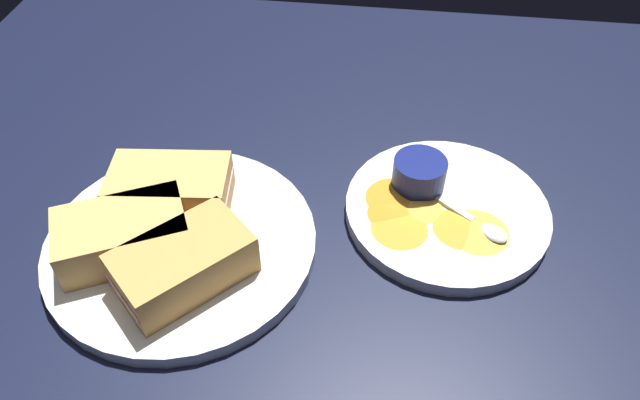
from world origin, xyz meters
TOP-DOWN VIEW (x-y plane):
  - ground_plane at (0.00, 0.00)cm, footprint 110.00×110.00cm
  - plate_sandwich_main at (-9.87, -2.82)cm, footprint 29.13×29.13cm
  - sandwich_half_near at (-12.13, 2.23)cm, footprint 13.93×8.94cm
  - sandwich_half_far at (-14.92, -5.08)cm, footprint 15.02×12.55cm
  - sandwich_half_extra at (-7.60, -7.87)cm, footprint 14.48×14.64cm
  - ramekin_dark_sauce at (-8.16, -9.15)cm, footprint 6.34×6.34cm
  - spoon_by_dark_ramekin at (-9.07, -4.00)cm, footprint 3.20×9.96cm
  - plate_chips_companion at (18.70, 6.02)cm, footprint 23.10×23.10cm
  - ramekin_light_gravy at (15.23, 8.90)cm, footprint 6.13×6.13cm
  - spoon_by_gravy_ramekin at (22.50, 2.92)cm, footprint 8.58×7.38cm
  - plantain_chip_scatter at (16.29, 3.64)cm, footprint 17.89×13.39cm

SIDE VIEW (x-z plane):
  - ground_plane at x=0.00cm, z-range -3.00..0.00cm
  - plate_sandwich_main at x=-9.87cm, z-range 0.00..1.60cm
  - plate_chips_companion at x=18.70cm, z-range 0.00..1.60cm
  - plantain_chip_scatter at x=16.29cm, z-range 1.60..2.20cm
  - spoon_by_dark_ramekin at x=-9.07cm, z-range 1.56..2.36cm
  - spoon_by_gravy_ramekin at x=22.50cm, z-range 1.56..2.36cm
  - ramekin_dark_sauce at x=-8.16cm, z-range 1.74..5.17cm
  - ramekin_light_gravy at x=15.23cm, z-range 1.74..5.47cm
  - sandwich_half_near at x=-12.13cm, z-range 1.60..6.40cm
  - sandwich_half_far at x=-14.92cm, z-range 1.60..6.40cm
  - sandwich_half_extra at x=-7.60cm, z-range 1.60..6.40cm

